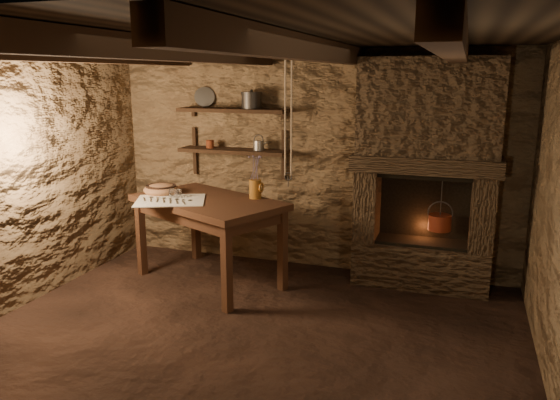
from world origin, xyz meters
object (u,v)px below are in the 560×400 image
(work_table, at_px, (209,238))
(stoneware_jug, at_px, (255,180))
(red_pot, at_px, (440,221))
(wooden_bowl, at_px, (161,190))
(iron_stockpot, at_px, (252,101))

(work_table, xyz_separation_m, stoneware_jug, (0.45, 0.19, 0.60))
(stoneware_jug, xyz_separation_m, red_pot, (1.82, 0.38, -0.38))
(wooden_bowl, xyz_separation_m, red_pot, (2.85, 0.50, -0.23))
(stoneware_jug, height_order, iron_stockpot, iron_stockpot)
(stoneware_jug, bearing_deg, work_table, -174.78)
(iron_stockpot, bearing_deg, stoneware_jug, -65.05)
(work_table, height_order, red_pot, red_pot)
(work_table, relative_size, red_pot, 3.33)
(stoneware_jug, distance_m, iron_stockpot, 0.94)
(red_pot, bearing_deg, work_table, -166.03)
(wooden_bowl, bearing_deg, stoneware_jug, 6.70)
(wooden_bowl, bearing_deg, iron_stockpot, 37.62)
(iron_stockpot, bearing_deg, red_pot, -3.36)
(iron_stockpot, height_order, red_pot, iron_stockpot)
(wooden_bowl, relative_size, iron_stockpot, 1.73)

